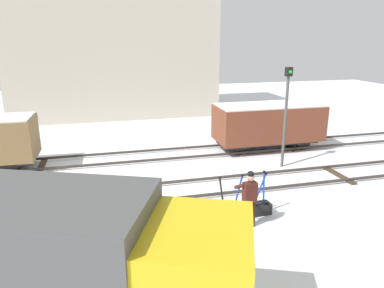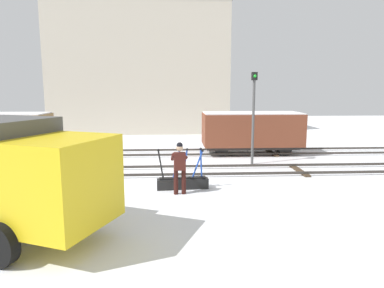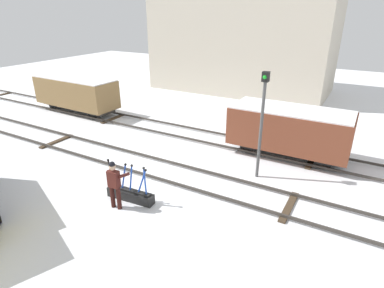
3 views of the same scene
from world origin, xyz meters
TOP-DOWN VIEW (x-y plane):
  - ground_plane at (0.00, 0.00)m, footprint 60.00×60.00m
  - track_main_line at (0.00, 0.00)m, footprint 44.00×1.94m
  - track_siding_near at (0.00, 4.16)m, footprint 44.00×1.94m
  - switch_lever_frame at (0.85, -2.27)m, footprint 1.82×0.50m
  - rail_worker at (0.73, -2.86)m, footprint 0.57×0.70m
  - delivery_truck at (-3.60, -5.95)m, footprint 5.78×4.06m
  - signal_post at (4.19, 1.57)m, footprint 0.24×0.32m
  - apartment_building at (-2.07, 15.55)m, footprint 14.15×6.78m
  - freight_car_mid_siding at (4.72, 4.16)m, footprint 5.20×2.21m

SIDE VIEW (x-z plane):
  - ground_plane at x=0.00m, z-range 0.00..0.00m
  - track_main_line at x=0.00m, z-range 0.02..0.20m
  - track_siding_near at x=0.00m, z-range 0.02..0.20m
  - switch_lever_frame at x=0.85m, z-range -0.47..0.98m
  - rail_worker at x=0.73m, z-range 0.11..1.86m
  - freight_car_mid_siding at x=4.72m, z-range 0.18..2.42m
  - delivery_truck at x=-3.60m, z-range 0.19..2.99m
  - signal_post at x=4.19m, z-range 0.45..4.66m
  - apartment_building at x=-2.07m, z-range 0.01..10.31m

